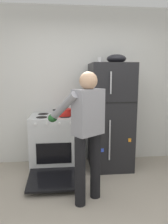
% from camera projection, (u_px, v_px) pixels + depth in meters
% --- Properties ---
extents(kitchen_wall_back, '(6.00, 0.10, 2.70)m').
position_uv_depth(kitchen_wall_back, '(85.00, 87.00, 3.84)').
color(kitchen_wall_back, silver).
rests_on(kitchen_wall_back, ground).
extents(refrigerator, '(0.68, 0.72, 1.74)m').
position_uv_depth(refrigerator, '(110.00, 117.00, 3.59)').
color(refrigerator, black).
rests_on(refrigerator, ground).
extents(stove_range, '(0.76, 1.22, 0.91)m').
position_uv_depth(stove_range, '(55.00, 143.00, 3.55)').
color(stove_range, silver).
rests_on(stove_range, ground).
extents(person_cook, '(0.70, 0.76, 1.60)m').
position_uv_depth(person_cook, '(86.00, 126.00, 2.57)').
color(person_cook, black).
rests_on(person_cook, ground).
extents(red_pot, '(0.35, 0.25, 0.11)m').
position_uv_depth(red_pot, '(64.00, 112.00, 3.45)').
color(red_pot, red).
rests_on(red_pot, stove_range).
extents(coffee_mug, '(0.11, 0.08, 0.10)m').
position_uv_depth(coffee_mug, '(100.00, 60.00, 3.46)').
color(coffee_mug, silver).
rests_on(coffee_mug, refrigerator).
extents(mixing_bowl, '(0.31, 0.31, 0.14)m').
position_uv_depth(mixing_bowl, '(116.00, 59.00, 3.44)').
color(mixing_bowl, black).
rests_on(mixing_bowl, refrigerator).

